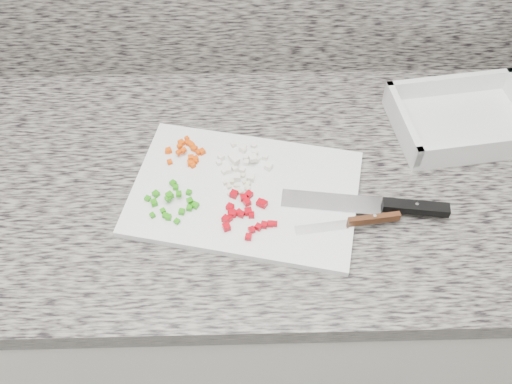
# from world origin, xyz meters

# --- Properties ---
(cabinet) EXTENTS (3.92, 0.62, 0.86)m
(cabinet) POSITION_xyz_m (0.00, 1.44, 0.43)
(cabinet) COLOR silver
(cabinet) RESTS_ON ground
(countertop) EXTENTS (3.96, 0.64, 0.04)m
(countertop) POSITION_xyz_m (0.00, 1.44, 0.88)
(countertop) COLOR slate
(countertop) RESTS_ON cabinet
(cutting_board) EXTENTS (0.45, 0.35, 0.01)m
(cutting_board) POSITION_xyz_m (0.04, 1.39, 0.91)
(cutting_board) COLOR silver
(cutting_board) RESTS_ON countertop
(carrot_pile) EXTENTS (0.08, 0.08, 0.02)m
(carrot_pile) POSITION_xyz_m (-0.07, 1.48, 0.92)
(carrot_pile) COLOR #D64304
(carrot_pile) RESTS_ON cutting_board
(onion_pile) EXTENTS (0.11, 0.10, 0.02)m
(onion_pile) POSITION_xyz_m (0.04, 1.45, 0.92)
(onion_pile) COLOR silver
(onion_pile) RESTS_ON cutting_board
(green_pepper_pile) EXTENTS (0.10, 0.10, 0.02)m
(green_pepper_pile) POSITION_xyz_m (-0.09, 1.36, 0.92)
(green_pepper_pile) COLOR #22870C
(green_pepper_pile) RESTS_ON cutting_board
(red_pepper_pile) EXTENTS (0.10, 0.11, 0.01)m
(red_pepper_pile) POSITION_xyz_m (0.04, 1.34, 0.92)
(red_pepper_pile) COLOR #A6020D
(red_pepper_pile) RESTS_ON cutting_board
(garlic_pile) EXTENTS (0.05, 0.05, 0.01)m
(garlic_pile) POSITION_xyz_m (0.03, 1.40, 0.92)
(garlic_pile) COLOR beige
(garlic_pile) RESTS_ON cutting_board
(chef_knife) EXTENTS (0.29, 0.07, 0.02)m
(chef_knife) POSITION_xyz_m (0.29, 1.35, 0.92)
(chef_knife) COLOR silver
(chef_knife) RESTS_ON cutting_board
(paring_knife) EXTENTS (0.18, 0.04, 0.02)m
(paring_knife) POSITION_xyz_m (0.24, 1.31, 0.92)
(paring_knife) COLOR silver
(paring_knife) RESTS_ON cutting_board
(tray) EXTENTS (0.29, 0.23, 0.06)m
(tray) POSITION_xyz_m (0.48, 1.55, 0.92)
(tray) COLOR silver
(tray) RESTS_ON countertop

